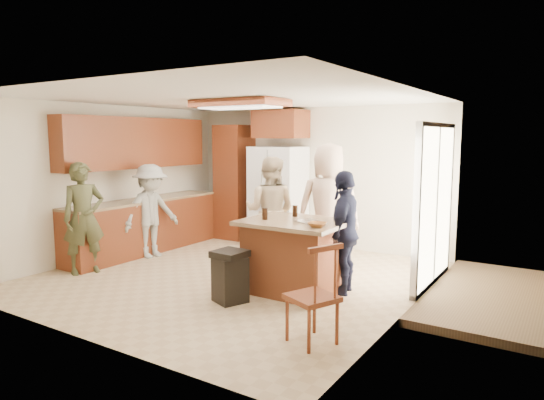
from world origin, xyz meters
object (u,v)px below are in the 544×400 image
Objects in this scene: person_side_right at (344,232)px; spindle_chair at (313,298)px; person_counter at (151,211)px; person_front_left at (84,218)px; person_behind_left at (270,211)px; trash_bin at (230,276)px; refrigerator at (278,196)px; kitchen_island at (294,255)px; person_behind_right at (329,208)px.

person_side_right is 1.57× the size of spindle_chair.
person_side_right is 1.02× the size of person_counter.
person_counter is at bearing 16.07° from person_front_left.
person_behind_left reaches higher than person_counter.
person_behind_left reaches higher than spindle_chair.
person_counter is 2.44× the size of trash_bin.
refrigerator reaches higher than person_front_left.
person_behind_left reaches higher than person_side_right.
person_front_left reaches higher than person_counter.
refrigerator is 1.41× the size of kitchen_island.
person_front_left is at bearing -163.73° from kitchen_island.
person_counter is 2.69m from trash_bin.
refrigerator is at bearing -2.63° from person_front_left.
person_behind_right is 1.48× the size of kitchen_island.
trash_bin is at bearing 92.22° from person_behind_left.
trash_bin is at bearing 159.36° from spindle_chair.
kitchen_island is (2.89, -0.31, -0.29)m from person_counter.
person_side_right is (3.55, 1.19, -0.03)m from person_front_left.
kitchen_island is (-0.55, -0.32, -0.31)m from person_side_right.
trash_bin is (-0.40, -1.87, -0.63)m from person_behind_right.
person_counter reaches higher than trash_bin.
person_behind_right is at bearing 77.97° from trash_bin.
person_side_right is at bearing 46.54° from trash_bin.
person_front_left is 2.58× the size of trash_bin.
refrigerator is at bearing -141.42° from person_side_right.
person_side_right is 0.70m from kitchen_island.
spindle_chair is (0.94, -1.27, -0.02)m from kitchen_island.
kitchen_island is at bearing -69.96° from person_side_right.
person_behind_right is at bearing -63.75° from person_counter.
person_front_left is at bearing 5.42° from person_behind_right.
person_counter is (0.11, 1.19, -0.04)m from person_front_left.
kitchen_island is at bearing -52.15° from person_front_left.
person_behind_left reaches higher than trash_bin.
person_behind_left is at bearing 107.14° from trash_bin.
trash_bin is at bearing -68.81° from refrigerator.
kitchen_island is 0.89m from trash_bin.
person_front_left is at bearing 174.24° from spindle_chair.
refrigerator reaches higher than trash_bin.
person_side_right reaches higher than spindle_chair.
person_side_right is at bearing -41.46° from refrigerator.
person_front_left is 2.59m from trash_bin.
person_front_left reaches higher than trash_bin.
person_front_left is 1.27× the size of kitchen_island.
refrigerator is 2.86× the size of trash_bin.
trash_bin is at bearing 49.22° from person_behind_right.
person_behind_left is 0.95m from person_behind_right.
person_behind_right reaches higher than kitchen_island.
person_behind_left is 3.00m from spindle_chair.
spindle_chair is (1.40, -0.53, 0.13)m from trash_bin.
spindle_chair is (2.55, -3.50, -0.45)m from refrigerator.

